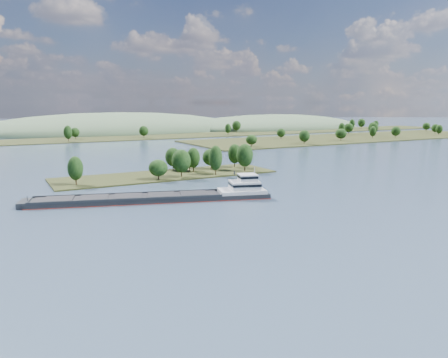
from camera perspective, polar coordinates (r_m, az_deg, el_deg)
ground at (r=146.48m, az=0.92°, el=-2.99°), size 1800.00×1800.00×0.00m
tree_island at (r=201.05m, az=-5.38°, el=1.71°), size 100.00×30.16×14.57m
right_bank at (r=429.07m, az=16.44°, el=5.28°), size 320.00×90.00×14.66m
back_shoreline at (r=413.14m, az=-17.32°, el=5.03°), size 900.00×60.00×14.69m
hill_east at (r=578.81m, az=6.54°, el=6.62°), size 260.00×140.00×36.00m
hill_west at (r=522.03m, az=-13.91°, el=6.04°), size 320.00×160.00×44.00m
cargo_barge at (r=149.65m, az=-7.39°, el=-2.25°), size 81.56×32.92×11.12m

